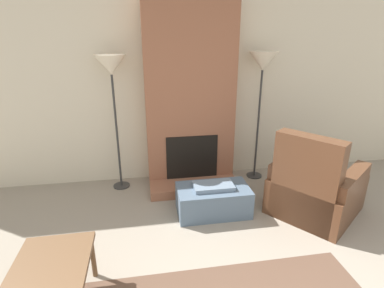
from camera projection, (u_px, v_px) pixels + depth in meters
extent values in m
cube|color=beige|center=(187.00, 93.00, 4.38)|extent=(8.03, 0.06, 2.60)
cube|color=#935B42|center=(190.00, 96.00, 4.18)|extent=(1.24, 0.37, 2.60)
cube|color=#935B42|center=(194.00, 187.00, 4.25)|extent=(1.24, 0.40, 0.13)
cube|color=black|center=(192.00, 157.00, 4.30)|extent=(0.74, 0.02, 0.63)
cube|color=slate|center=(213.00, 200.00, 3.71)|extent=(0.88, 0.50, 0.34)
cube|color=slate|center=(213.00, 186.00, 3.64)|extent=(0.49, 0.27, 0.05)
cube|color=brown|center=(316.00, 194.00, 3.74)|extent=(1.34, 1.32, 0.46)
cube|color=brown|center=(305.00, 182.00, 3.36)|extent=(0.61, 0.71, 1.09)
cube|color=brown|center=(348.00, 198.00, 3.47)|extent=(0.81, 0.67, 0.64)
cube|color=brown|center=(289.00, 178.00, 3.94)|extent=(0.81, 0.67, 0.64)
cube|color=brown|center=(52.00, 263.00, 2.32)|extent=(0.57, 0.66, 0.04)
cylinder|color=brown|center=(35.00, 264.00, 2.63)|extent=(0.04, 0.04, 0.41)
cylinder|color=brown|center=(93.00, 257.00, 2.71)|extent=(0.04, 0.04, 0.41)
cylinder|color=#333333|center=(122.00, 186.00, 4.41)|extent=(0.24, 0.24, 0.02)
cylinder|color=#333333|center=(117.00, 134.00, 4.13)|extent=(0.03, 0.03, 1.60)
cone|color=silver|center=(111.00, 65.00, 3.82)|extent=(0.41, 0.41, 0.26)
cylinder|color=#333333|center=(254.00, 175.00, 4.73)|extent=(0.24, 0.24, 0.02)
cylinder|color=#333333|center=(258.00, 126.00, 4.45)|extent=(0.03, 0.03, 1.62)
cone|color=silver|center=(263.00, 61.00, 4.13)|extent=(0.41, 0.41, 0.26)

